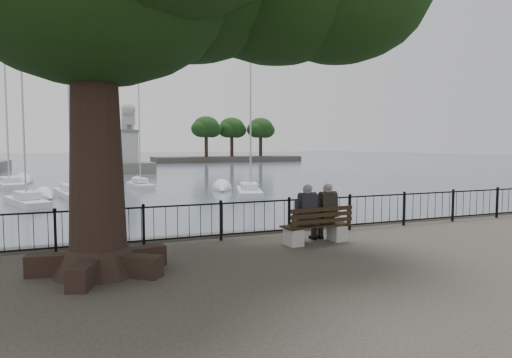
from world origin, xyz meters
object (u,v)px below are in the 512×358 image
person_left (304,216)px  lion_monument (129,155)px  bench (317,230)px  person_right (324,215)px

person_left → lion_monument: bearing=88.7°
bench → lion_monument: (0.83, 48.69, 0.85)m
bench → lion_monument: 48.71m
person_left → bench: bearing=-15.2°
person_right → lion_monument: 48.57m
person_left → person_right: same height
person_right → lion_monument: (0.54, 48.57, 0.48)m
bench → person_right: size_ratio=1.21×
person_right → lion_monument: lion_monument is taller
lion_monument → person_right: bearing=-90.6°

